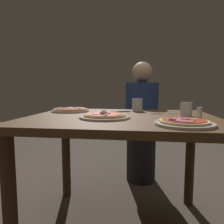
{
  "coord_description": "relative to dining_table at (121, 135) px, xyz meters",
  "views": [
    {
      "loc": [
        0.11,
        -1.24,
        0.91
      ],
      "look_at": [
        -0.05,
        -0.05,
        0.78
      ],
      "focal_mm": 32.66,
      "sensor_mm": 36.0,
      "label": 1
    }
  ],
  "objects": [
    {
      "name": "water_glass_far",
      "position": [
        0.09,
        0.31,
        0.16
      ],
      "size": [
        0.08,
        0.08,
        0.1
      ],
      "color": "silver",
      "rests_on": "dining_table"
    },
    {
      "name": "salt_shaker",
      "position": [
        0.43,
        -0.09,
        0.15
      ],
      "size": [
        0.03,
        0.03,
        0.07
      ],
      "color": "white",
      "rests_on": "dining_table"
    },
    {
      "name": "water_glass_near",
      "position": [
        0.39,
        0.05,
        0.15
      ],
      "size": [
        0.07,
        0.07,
        0.09
      ],
      "color": "silver",
      "rests_on": "dining_table"
    },
    {
      "name": "knife",
      "position": [
        -0.04,
        0.22,
        0.12
      ],
      "size": [
        0.19,
        0.08,
        0.01
      ],
      "color": "silver",
      "rests_on": "dining_table"
    },
    {
      "name": "pizza_across_left",
      "position": [
        -0.4,
        0.21,
        0.13
      ],
      "size": [
        0.27,
        0.27,
        0.03
      ],
      "color": "silver",
      "rests_on": "dining_table"
    },
    {
      "name": "diner_person",
      "position": [
        0.13,
        0.78,
        -0.07
      ],
      "size": [
        0.32,
        0.32,
        1.18
      ],
      "rotation": [
        0.0,
        0.0,
        3.14
      ],
      "color": "black",
      "rests_on": "ground"
    },
    {
      "name": "pizza_foreground",
      "position": [
        -0.09,
        -0.1,
        0.13
      ],
      "size": [
        0.29,
        0.29,
        0.05
      ],
      "color": "silver",
      "rests_on": "dining_table"
    },
    {
      "name": "fork",
      "position": [
        0.25,
        0.14,
        0.12
      ],
      "size": [
        0.16,
        0.03,
        0.0
      ],
      "color": "silver",
      "rests_on": "dining_table"
    },
    {
      "name": "pizza_across_right",
      "position": [
        0.31,
        -0.28,
        0.13
      ],
      "size": [
        0.27,
        0.27,
        0.03
      ],
      "color": "silver",
      "rests_on": "dining_table"
    },
    {
      "name": "dining_table",
      "position": [
        0.0,
        0.0,
        0.0
      ],
      "size": [
        1.14,
        0.88,
        0.75
      ],
      "color": "brown",
      "rests_on": "ground"
    }
  ]
}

